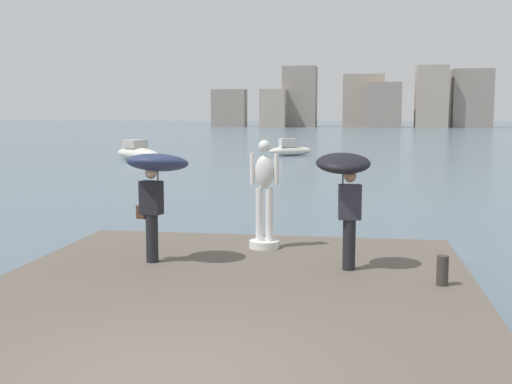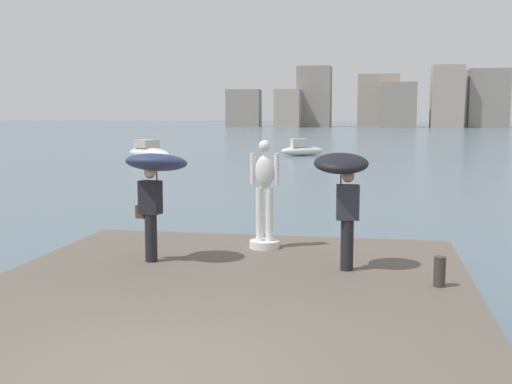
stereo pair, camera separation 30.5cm
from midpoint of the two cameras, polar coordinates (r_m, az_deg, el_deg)
The scene contains 9 objects.
ground_plane at distance 46.31m, azimuth 6.28°, elevation 3.08°, with size 400.00×400.00×0.00m, color slate.
pier at distance 9.31m, azimuth -4.72°, elevation -11.17°, with size 7.75×10.88×0.40m, color #60564C.
statue_white_figure at distance 12.94m, azimuth 0.06°, elevation -0.77°, with size 0.60×0.60×2.16m.
onlooker_left at distance 11.78m, azimuth -9.48°, elevation 1.59°, with size 1.33×1.35×2.03m.
onlooker_right at distance 11.17m, azimuth 7.03°, elevation 1.15°, with size 1.02×1.06×2.07m.
mooring_bollard at distance 10.63m, azimuth 15.23°, elevation -6.65°, with size 0.18×0.18×0.47m, color #38332D.
boat_near at distance 43.43m, azimuth -10.56°, elevation 3.43°, with size 4.61×4.40×1.33m.
boat_far at distance 47.30m, azimuth 2.82°, elevation 3.75°, with size 3.34×2.33×1.25m.
distant_skyline at distance 144.72m, azimuth 9.78°, elevation 7.88°, with size 60.64×12.54×13.20m.
Camera 1 is at (1.96, -6.18, 3.09)m, focal length 45.66 mm.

